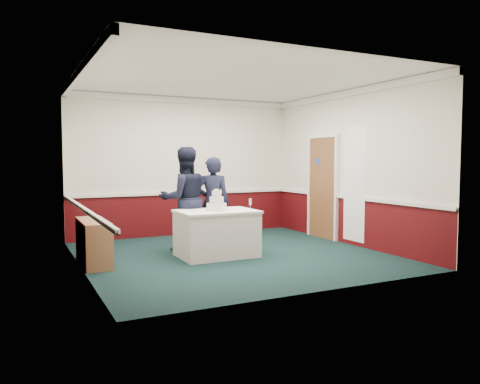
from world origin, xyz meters
name	(u,v)px	position (x,y,z in m)	size (l,w,h in m)	color
ground	(233,255)	(0.00, 0.00, 0.00)	(5.00, 5.00, 0.00)	#142D31
room_shell	(223,142)	(0.08, 0.61, 1.97)	(5.00, 5.00, 3.00)	silver
sideboard	(94,242)	(-2.28, 0.34, 0.35)	(0.41, 1.20, 0.70)	#A07A4D
cake_table	(217,233)	(-0.30, 0.04, 0.40)	(1.32, 0.92, 0.79)	white
wedding_cake	(217,204)	(-0.30, 0.04, 0.90)	(0.35, 0.35, 0.36)	white
cake_knife	(220,211)	(-0.33, -0.16, 0.79)	(0.01, 0.22, 0.01)	silver
champagne_flute	(250,202)	(0.20, -0.24, 0.93)	(0.05, 0.05, 0.21)	silver
person_man	(184,199)	(-0.62, 0.75, 0.94)	(0.91, 0.71, 1.88)	black
person_woman	(213,203)	(-0.08, 0.71, 0.85)	(0.62, 0.41, 1.71)	black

